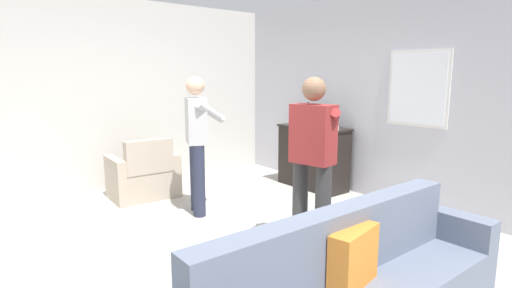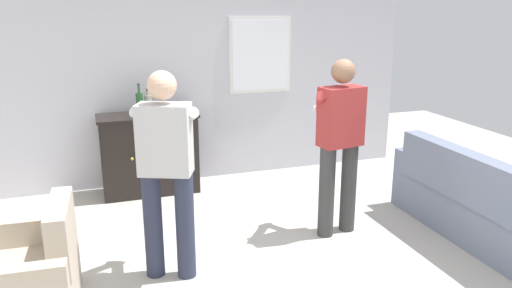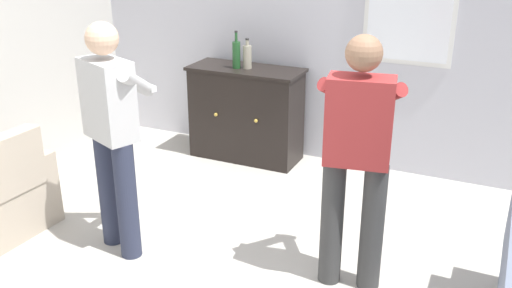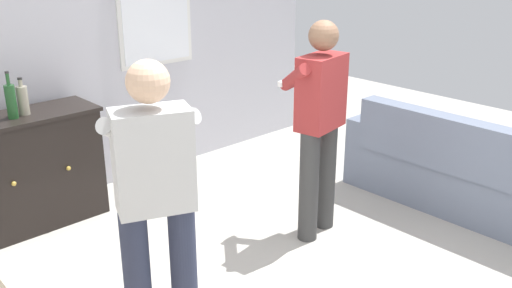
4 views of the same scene
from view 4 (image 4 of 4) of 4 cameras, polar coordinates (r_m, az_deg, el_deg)
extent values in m
cube|color=silver|center=(5.28, -16.48, 10.24)|extent=(5.20, 0.12, 2.80)
cube|color=silver|center=(5.54, -10.07, 12.52)|extent=(0.80, 0.02, 0.94)
cube|color=white|center=(5.54, -10.04, 12.52)|extent=(0.72, 0.03, 0.86)
cube|color=slate|center=(5.12, 21.95, -4.76)|extent=(0.55, 2.19, 0.42)
cube|color=slate|center=(4.78, 21.56, -0.77)|extent=(0.18, 2.19, 0.45)
cube|color=slate|center=(5.60, 11.32, -0.24)|extent=(0.55, 0.18, 0.64)
cube|color=orange|center=(4.91, 22.16, -0.89)|extent=(0.21, 0.42, 0.36)
cube|color=black|center=(4.91, -21.64, -2.66)|extent=(1.08, 0.44, 0.91)
cube|color=black|center=(4.76, -22.36, 2.55)|extent=(1.12, 0.48, 0.03)
sphere|color=#B79338|center=(4.62, -23.05, -3.68)|extent=(0.04, 0.04, 0.04)
sphere|color=#B79338|center=(4.76, -18.23, -2.33)|extent=(0.04, 0.04, 0.04)
cylinder|color=#1E4C23|center=(4.65, -23.28, 3.90)|extent=(0.08, 0.08, 0.26)
cylinder|color=#1E4C23|center=(4.61, -23.58, 5.95)|extent=(0.03, 0.03, 0.09)
cylinder|color=#262626|center=(4.60, -23.67, 6.59)|extent=(0.03, 0.03, 0.02)
cylinder|color=gray|center=(4.72, -22.28, 4.04)|extent=(0.08, 0.08, 0.22)
cylinder|color=gray|center=(4.69, -22.50, 5.65)|extent=(0.03, 0.03, 0.05)
cylinder|color=#262626|center=(4.68, -22.56, 6.06)|extent=(0.04, 0.04, 0.02)
cylinder|color=#282D42|center=(3.29, -11.74, -13.57)|extent=(0.15, 0.15, 0.88)
cylinder|color=#282D42|center=(3.32, -7.21, -12.86)|extent=(0.15, 0.15, 0.88)
cube|color=#B7B7B7|center=(2.97, -10.24, -1.63)|extent=(0.45, 0.36, 0.55)
sphere|color=#D8AD8C|center=(2.84, -10.76, 6.15)|extent=(0.22, 0.22, 0.22)
cylinder|color=#B7B7B7|center=(3.07, -13.05, 1.06)|extent=(0.42, 0.31, 0.29)
cylinder|color=#B7B7B7|center=(3.10, -8.85, 1.56)|extent=(0.19, 0.45, 0.29)
cube|color=white|center=(3.26, -11.35, 0.75)|extent=(0.15, 0.09, 0.04)
cylinder|color=#383838|center=(4.36, 5.30, -4.29)|extent=(0.15, 0.15, 0.88)
cylinder|color=#383838|center=(4.57, 7.02, -3.19)|extent=(0.15, 0.15, 0.88)
cube|color=#9E2D2D|center=(4.23, 6.55, 5.17)|extent=(0.43, 0.29, 0.55)
sphere|color=#8C664C|center=(4.14, 6.78, 10.72)|extent=(0.22, 0.22, 0.22)
cylinder|color=#9E2D2D|center=(4.18, 3.90, 6.66)|extent=(0.27, 0.43, 0.29)
cylinder|color=#9E2D2D|center=(4.37, 5.56, 7.21)|extent=(0.38, 0.37, 0.29)
cube|color=white|center=(4.38, 2.94, 6.16)|extent=(0.15, 0.07, 0.04)
camera|label=1|loc=(5.69, 47.70, 8.19)|focal=28.00mm
camera|label=2|loc=(1.67, 99.43, -6.89)|focal=35.00mm
camera|label=3|loc=(3.97, 57.05, 12.12)|focal=40.00mm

